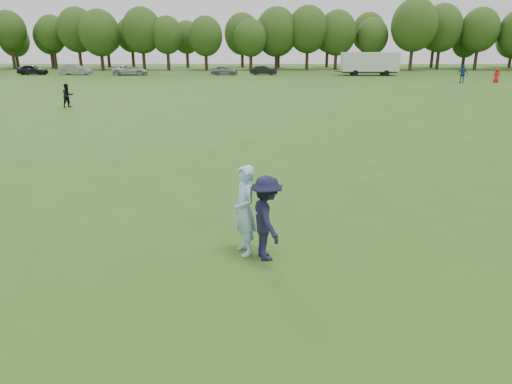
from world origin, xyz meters
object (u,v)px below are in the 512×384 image
(player_far_b, at_px, (462,74))
(car_b, at_px, (75,69))
(thrower, at_px, (245,211))
(cargo_trailer, at_px, (370,63))
(player_far_d, at_px, (354,68))
(car_e, at_px, (224,70))
(car_a, at_px, (32,70))
(car_c, at_px, (130,70))
(player_far_a, at_px, (68,96))
(defender, at_px, (266,218))
(player_far_c, at_px, (497,75))
(car_f, at_px, (264,70))
(field_cone, at_px, (385,80))

(player_far_b, bearing_deg, car_b, -160.53)
(thrower, relative_size, cargo_trailer, 0.22)
(player_far_b, height_order, player_far_d, player_far_b)
(player_far_b, bearing_deg, car_e, -170.93)
(car_a, height_order, car_c, car_a)
(thrower, distance_m, player_far_a, 27.18)
(defender, xyz_separation_m, cargo_trailer, (15.37, 59.24, 0.88))
(cargo_trailer, bearing_deg, car_b, 178.89)
(cargo_trailer, bearing_deg, player_far_c, -46.95)
(player_far_b, distance_m, car_b, 52.57)
(player_far_a, relative_size, car_e, 0.43)
(thrower, bearing_deg, car_a, -173.39)
(car_a, bearing_deg, thrower, -150.30)
(player_far_b, relative_size, car_f, 0.51)
(car_a, xyz_separation_m, car_f, (33.96, 0.38, -0.07))
(car_f, bearing_deg, car_c, 100.04)
(player_far_d, relative_size, car_b, 0.42)
(player_far_b, height_order, car_a, player_far_b)
(player_far_d, relative_size, car_a, 0.46)
(player_far_a, relative_size, player_far_d, 0.86)
(defender, distance_m, car_e, 60.15)
(car_a, xyz_separation_m, car_c, (14.63, -0.71, -0.02))
(car_e, bearing_deg, player_far_b, -109.97)
(thrower, bearing_deg, cargo_trailer, 142.45)
(defender, distance_m, car_f, 60.41)
(car_e, xyz_separation_m, field_cone, (20.24, -12.26, -0.52))
(car_f, bearing_deg, car_a, 97.44)
(thrower, bearing_deg, car_c, 175.03)
(player_far_a, distance_m, player_far_d, 45.11)
(car_c, bearing_deg, defender, -169.31)
(car_b, bearing_deg, car_c, -90.94)
(player_far_b, xyz_separation_m, car_c, (-42.26, 13.47, -0.30))
(player_far_a, bearing_deg, player_far_d, 3.29)
(player_far_c, height_order, car_f, player_far_c)
(defender, xyz_separation_m, car_b, (-27.49, 60.07, -0.13))
(car_b, height_order, field_cone, car_b)
(player_far_d, distance_m, car_c, 32.46)
(car_a, relative_size, car_e, 1.08)
(thrower, relative_size, field_cone, 6.48)
(field_cone, xyz_separation_m, cargo_trailer, (0.68, 11.61, 1.63))
(player_far_b, relative_size, car_a, 0.47)
(car_b, height_order, car_c, car_b)
(car_a, bearing_deg, player_far_b, -103.43)
(defender, height_order, player_far_a, defender)
(player_far_d, bearing_deg, player_far_c, -38.41)
(player_far_c, relative_size, car_b, 0.35)
(thrower, height_order, car_f, thrower)
(player_far_b, relative_size, car_c, 0.40)
(player_far_d, bearing_deg, car_a, -174.65)
(thrower, height_order, cargo_trailer, cargo_trailer)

